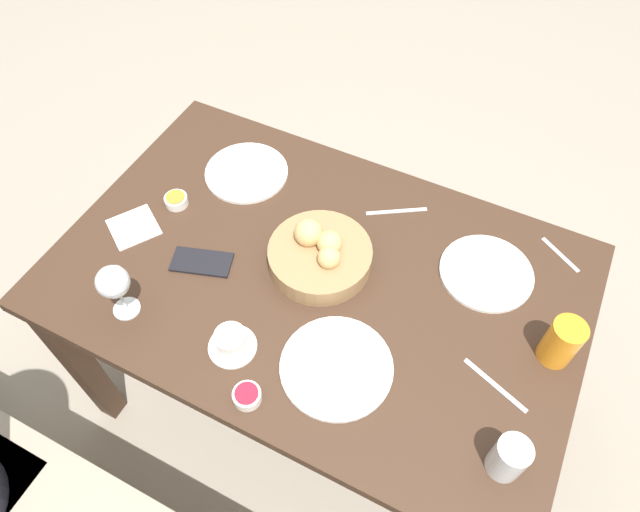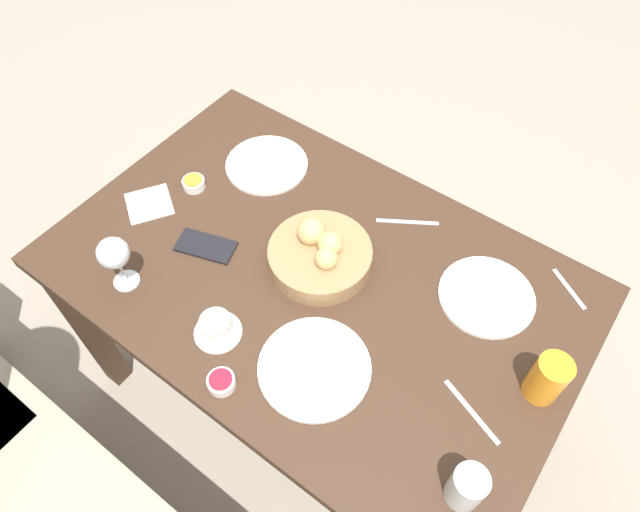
% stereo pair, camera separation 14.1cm
% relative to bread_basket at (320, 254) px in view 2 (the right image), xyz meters
% --- Properties ---
extents(ground_plane, '(10.00, 10.00, 0.00)m').
position_rel_bread_basket_xyz_m(ground_plane, '(-0.01, 0.03, -0.76)').
color(ground_plane, gray).
extents(dining_table, '(1.30, 0.84, 0.72)m').
position_rel_bread_basket_xyz_m(dining_table, '(-0.01, 0.03, -0.14)').
color(dining_table, '#3D281C').
rests_on(dining_table, ground_plane).
extents(bread_basket, '(0.26, 0.26, 0.11)m').
position_rel_bread_basket_xyz_m(bread_basket, '(0.00, 0.00, 0.00)').
color(bread_basket, '#99754C').
rests_on(bread_basket, dining_table).
extents(plate_near_left, '(0.23, 0.23, 0.01)m').
position_rel_bread_basket_xyz_m(plate_near_left, '(-0.38, -0.15, -0.03)').
color(plate_near_left, white).
rests_on(plate_near_left, dining_table).
extents(plate_near_right, '(0.23, 0.23, 0.01)m').
position_rel_bread_basket_xyz_m(plate_near_right, '(0.32, -0.18, -0.03)').
color(plate_near_right, white).
rests_on(plate_near_right, dining_table).
extents(plate_far_center, '(0.25, 0.25, 0.01)m').
position_rel_bread_basket_xyz_m(plate_far_center, '(-0.16, 0.24, -0.03)').
color(plate_far_center, white).
rests_on(plate_far_center, dining_table).
extents(juice_glass, '(0.07, 0.07, 0.12)m').
position_rel_bread_basket_xyz_m(juice_glass, '(-0.58, -0.01, 0.03)').
color(juice_glass, orange).
rests_on(juice_glass, dining_table).
extents(water_tumbler, '(0.07, 0.07, 0.10)m').
position_rel_bread_basket_xyz_m(water_tumbler, '(-0.55, 0.28, 0.02)').
color(water_tumbler, silver).
rests_on(water_tumbler, dining_table).
extents(wine_glass, '(0.08, 0.08, 0.16)m').
position_rel_bread_basket_xyz_m(wine_glass, '(0.35, 0.33, 0.08)').
color(wine_glass, silver).
rests_on(wine_glass, dining_table).
extents(coffee_cup, '(0.11, 0.11, 0.06)m').
position_rel_bread_basket_xyz_m(coffee_cup, '(0.07, 0.30, -0.01)').
color(coffee_cup, white).
rests_on(coffee_cup, dining_table).
extents(jam_bowl_berry, '(0.06, 0.06, 0.03)m').
position_rel_bread_basket_xyz_m(jam_bowl_berry, '(-0.02, 0.39, -0.02)').
color(jam_bowl_berry, white).
rests_on(jam_bowl_berry, dining_table).
extents(jam_bowl_honey, '(0.06, 0.06, 0.03)m').
position_rel_bread_basket_xyz_m(jam_bowl_honey, '(0.44, -0.00, -0.02)').
color(jam_bowl_honey, white).
rests_on(jam_bowl_honey, dining_table).
extents(fork_silver, '(0.15, 0.10, 0.00)m').
position_rel_bread_basket_xyz_m(fork_silver, '(-0.11, -0.24, -0.03)').
color(fork_silver, '#B7B7BC').
rests_on(fork_silver, dining_table).
extents(knife_silver, '(0.16, 0.07, 0.00)m').
position_rel_bread_basket_xyz_m(knife_silver, '(-0.49, 0.12, -0.03)').
color(knife_silver, '#B7B7BC').
rests_on(knife_silver, dining_table).
extents(spoon_coffee, '(0.11, 0.08, 0.00)m').
position_rel_bread_basket_xyz_m(spoon_coffee, '(-0.54, -0.29, -0.03)').
color(spoon_coffee, '#B7B7BC').
rests_on(spoon_coffee, dining_table).
extents(napkin, '(0.16, 0.16, 0.00)m').
position_rel_bread_basket_xyz_m(napkin, '(0.49, 0.12, -0.03)').
color(napkin, white).
rests_on(napkin, dining_table).
extents(cell_phone, '(0.17, 0.12, 0.01)m').
position_rel_bread_basket_xyz_m(cell_phone, '(0.27, 0.13, -0.03)').
color(cell_phone, black).
rests_on(cell_phone, dining_table).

